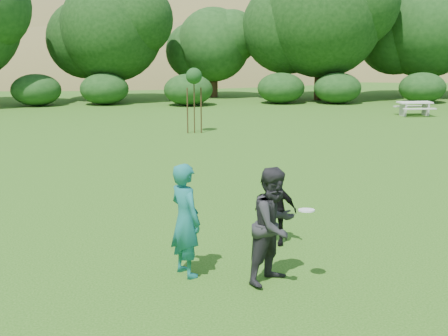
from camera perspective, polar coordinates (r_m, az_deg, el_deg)
The scene contains 9 objects.
ground at distance 10.52m, azimuth 2.20°, elevation -9.48°, with size 120.00×120.00×0.00m, color #19470C.
player_teal at distance 9.65m, azimuth -3.94°, elevation -5.30°, with size 0.72×0.47×1.98m, color #176766.
player_grey at distance 9.40m, azimuth 5.14°, elevation -5.83°, with size 0.96×0.75×1.98m, color #28272A.
player_black at distance 11.22m, azimuth 5.27°, elevation -4.28°, with size 0.82×0.34×1.40m, color black.
frisbee at distance 9.20m, azimuth 8.38°, elevation -4.27°, with size 0.27×0.27×0.05m.
sapling at distance 24.61m, azimuth -3.07°, elevation 9.14°, with size 0.70×0.70×2.85m.
picnic_table at distance 32.29m, azimuth 18.80°, elevation 5.97°, with size 1.80×1.48×0.76m.
hillside at distance 79.66m, azimuth -6.68°, elevation 1.16°, with size 150.00×72.00×52.00m.
tree_row at distance 38.59m, azimuth -0.33°, elevation 14.12°, with size 53.92×10.38×9.62m.
Camera 1 is at (-1.69, -9.58, 3.99)m, focal length 45.00 mm.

